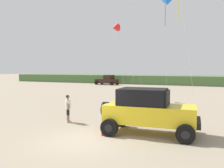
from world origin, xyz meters
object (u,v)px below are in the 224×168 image
(person_watching, at_px, (68,107))
(cooler_box, at_px, (108,131))
(jeep, at_px, (148,110))
(kite_purple_stunt, at_px, (167,2))
(kite_yellow_diamond, at_px, (115,28))
(distant_pickup, at_px, (107,80))

(person_watching, relative_size, cooler_box, 2.98)
(jeep, height_order, kite_purple_stunt, kite_purple_stunt)
(jeep, distance_m, kite_yellow_diamond, 15.37)
(kite_yellow_diamond, distance_m, kite_purple_stunt, 5.84)
(kite_yellow_diamond, bearing_deg, jeep, -60.47)
(jeep, bearing_deg, kite_purple_stunt, 96.74)
(distant_pickup, bearing_deg, kite_purple_stunt, -52.10)
(distant_pickup, bearing_deg, jeep, -62.10)
(cooler_box, bearing_deg, jeep, 17.85)
(cooler_box, bearing_deg, distant_pickup, 102.41)
(jeep, height_order, person_watching, jeep)
(person_watching, xyz_separation_m, distant_pickup, (-11.90, 31.57, 0.00))
(cooler_box, bearing_deg, kite_purple_stunt, 76.31)
(kite_yellow_diamond, relative_size, kite_purple_stunt, 0.79)
(person_watching, distance_m, kite_yellow_diamond, 13.52)
(cooler_box, relative_size, distant_pickup, 0.12)
(cooler_box, height_order, distant_pickup, distant_pickup)
(kite_yellow_diamond, xyz_separation_m, kite_purple_stunt, (5.46, -0.05, 2.07))
(person_watching, relative_size, kite_purple_stunt, 0.16)
(jeep, relative_size, cooler_box, 8.81)
(jeep, bearing_deg, cooler_box, -149.83)
(distant_pickup, height_order, kite_yellow_diamond, kite_yellow_diamond)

